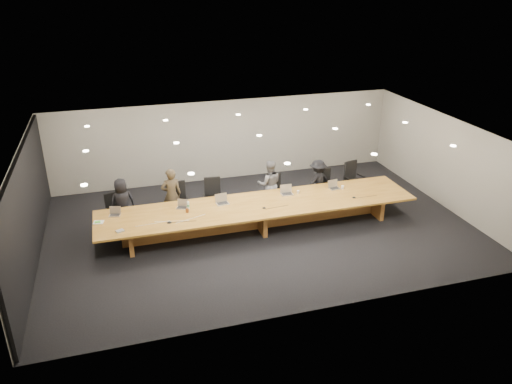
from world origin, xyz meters
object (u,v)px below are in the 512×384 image
person_a (123,203)px  paper_cup_near (298,192)px  laptop_a (114,212)px  water_bottle (188,205)px  mic_right (354,197)px  mic_left (169,222)px  mic_center (264,208)px  av_box (120,231)px  laptop_c (222,199)px  chair_right (325,186)px  person_c (269,184)px  chair_far_left (115,210)px  chair_left (179,201)px  person_d (318,182)px  amber_mug (187,211)px  conference_table (259,212)px  chair_far_right (355,179)px  paper_cup_far (343,187)px  laptop_e (335,185)px  laptop_d (287,190)px  person_b (171,195)px  chair_mid_right (278,191)px  chair_mid_left (213,197)px

person_a → paper_cup_near: 5.08m
person_a → laptop_a: (-0.24, -0.79, 0.13)m
water_bottle → mic_right: 4.78m
mic_left → mic_center: bearing=2.9°
av_box → paper_cup_near: bearing=-13.4°
laptop_a → laptop_c: laptop_c is taller
chair_right → person_c: person_c is taller
chair_far_left → chair_left: 1.81m
person_c → water_bottle: 2.86m
person_d → laptop_c: bearing=-5.1°
amber_mug → mic_right: size_ratio=0.93×
conference_table → mic_center: 0.38m
conference_table → chair_far_right: chair_far_right is taller
amber_mug → mic_right: bearing=-5.0°
chair_far_left → water_bottle: bearing=-45.8°
conference_table → paper_cup_near: paper_cup_near is taller
conference_table → mic_left: (-2.58, -0.41, 0.25)m
chair_far_left → amber_mug: size_ratio=9.23×
mic_left → person_d: bearing=17.9°
conference_table → chair_far_right: bearing=19.2°
laptop_c → paper_cup_far: size_ratio=3.42×
chair_far_right → laptop_e: size_ratio=3.65×
amber_mug → person_a: bearing=145.3°
mic_center → chair_left: bearing=145.8°
laptop_d → av_box: 4.91m
person_c → person_d: size_ratio=1.07×
laptop_a → mic_center: size_ratio=2.63×
chair_right → person_b: size_ratio=0.66×
person_c → mic_right: person_c is taller
mic_center → mic_right: (2.71, -0.08, 0.00)m
chair_far_left → laptop_c: 3.10m
person_d → laptop_a: size_ratio=4.82×
chair_right → mic_right: size_ratio=9.12×
mic_right → chair_mid_right: bearing=140.0°
chair_mid_left → person_a: person_a is taller
chair_far_left → av_box: bearing=-106.1°
chair_mid_right → paper_cup_near: size_ratio=12.21×
conference_table → water_bottle: bearing=172.3°
person_b → paper_cup_far: 5.11m
chair_mid_left → chair_mid_right: 2.03m
amber_mug → chair_far_right: bearing=12.0°
person_b → paper_cup_far: (5.03, -0.88, -0.01)m
person_b → person_d: bearing=175.2°
av_box → chair_far_left: bearing=68.7°
laptop_d → mic_center: laptop_d is taller
person_d → amber_mug: person_d is taller
person_c → laptop_d: size_ratio=4.39×
chair_mid_left → person_c: bearing=7.4°
laptop_c → chair_far_right: bearing=5.3°
chair_left → person_d: size_ratio=0.82×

